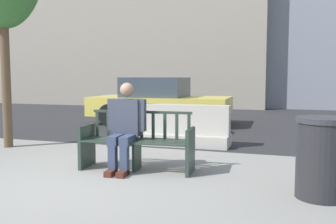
{
  "coord_description": "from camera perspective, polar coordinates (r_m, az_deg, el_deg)",
  "views": [
    {
      "loc": [
        2.73,
        -4.18,
        1.39
      ],
      "look_at": [
        0.54,
        2.44,
        0.75
      ],
      "focal_mm": 40.0,
      "sensor_mm": 36.0,
      "label": 1
    }
  ],
  "objects": [
    {
      "name": "car_taxi_near",
      "position": [
        11.3,
        -1.3,
        1.64
      ],
      "size": [
        4.19,
        2.15,
        1.4
      ],
      "color": "#DBC64C",
      "rests_on": "ground"
    },
    {
      "name": "street_bench",
      "position": [
        5.68,
        -4.7,
        -4.85
      ],
      "size": [
        1.72,
        0.64,
        0.88
      ],
      "color": "#28382D",
      "rests_on": "ground"
    },
    {
      "name": "street_asphalt",
      "position": [
        13.24,
        6.28,
        -0.8
      ],
      "size": [
        120.0,
        12.0,
        0.01
      ],
      "primitive_type": "cube",
      "color": "#28282B",
      "rests_on": "ground"
    },
    {
      "name": "trash_bin",
      "position": [
        4.68,
        22.43,
        -6.46
      ],
      "size": [
        0.61,
        0.61,
        0.94
      ],
      "color": "#232326",
      "rests_on": "ground"
    },
    {
      "name": "seated_person",
      "position": [
        5.64,
        -6.51,
        -1.92
      ],
      "size": [
        0.59,
        0.74,
        1.31
      ],
      "color": "#383D4C",
      "rests_on": "ground"
    },
    {
      "name": "jersey_barrier_centre",
      "position": [
        7.73,
        2.0,
        -2.56
      ],
      "size": [
        2.01,
        0.72,
        0.84
      ],
      "color": "#ADA89E",
      "rests_on": "ground"
    },
    {
      "name": "ground_plane",
      "position": [
        5.18,
        -14.54,
        -10.48
      ],
      "size": [
        200.0,
        200.0,
        0.0
      ],
      "primitive_type": "plane",
      "color": "gray"
    }
  ]
}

